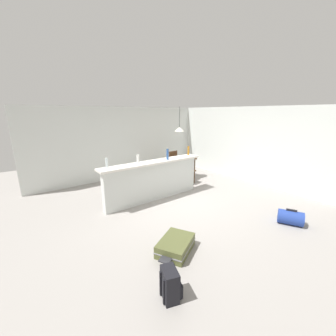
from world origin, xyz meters
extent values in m
cube|color=gray|center=(0.00, 0.00, -0.03)|extent=(13.00, 13.00, 0.05)
cube|color=silver|center=(0.00, 3.05, 1.25)|extent=(6.60, 0.10, 2.50)
cube|color=silver|center=(3.05, 0.30, 1.25)|extent=(0.10, 6.00, 2.50)
cube|color=silver|center=(-0.41, 0.60, 0.51)|extent=(2.80, 0.20, 1.02)
cube|color=white|center=(-0.41, 0.60, 1.04)|extent=(2.96, 0.40, 0.05)
cylinder|color=silver|center=(-1.64, 0.68, 1.18)|extent=(0.06, 0.06, 0.23)
cylinder|color=silver|center=(-0.83, 0.67, 1.17)|extent=(0.07, 0.07, 0.21)
cylinder|color=#284C89|center=(0.01, 0.54, 1.21)|extent=(0.06, 0.06, 0.29)
cylinder|color=#9E661E|center=(0.88, 0.65, 1.20)|extent=(0.06, 0.06, 0.27)
cube|color=#4C331E|center=(1.33, 1.66, 0.72)|extent=(1.10, 0.80, 0.04)
cylinder|color=#4C331E|center=(0.84, 1.32, 0.35)|extent=(0.06, 0.06, 0.70)
cylinder|color=#4C331E|center=(1.82, 1.32, 0.35)|extent=(0.06, 0.06, 0.70)
cylinder|color=#4C331E|center=(0.84, 2.00, 0.35)|extent=(0.06, 0.06, 0.70)
cylinder|color=#4C331E|center=(1.82, 2.00, 0.35)|extent=(0.06, 0.06, 0.70)
cube|color=#4C331E|center=(1.25, 1.05, 0.43)|extent=(0.47, 0.47, 0.04)
cube|color=#4C331E|center=(1.21, 1.22, 0.69)|extent=(0.40, 0.12, 0.48)
cylinder|color=#4C331E|center=(1.12, 0.86, 0.21)|extent=(0.04, 0.04, 0.41)
cylinder|color=#4C331E|center=(1.43, 0.92, 0.21)|extent=(0.04, 0.04, 0.41)
cylinder|color=#4C331E|center=(1.06, 1.17, 0.21)|extent=(0.04, 0.04, 0.41)
cylinder|color=#4C331E|center=(1.37, 1.23, 0.21)|extent=(0.04, 0.04, 0.41)
cube|color=#4C331E|center=(1.40, 2.23, 0.43)|extent=(0.43, 0.43, 0.04)
cube|color=#4C331E|center=(1.42, 2.05, 0.69)|extent=(0.40, 0.07, 0.48)
cylinder|color=#4C331E|center=(1.55, 2.41, 0.21)|extent=(0.04, 0.04, 0.41)
cylinder|color=#4C331E|center=(1.23, 2.38, 0.21)|extent=(0.04, 0.04, 0.41)
cylinder|color=#4C331E|center=(1.58, 2.09, 0.21)|extent=(0.04, 0.04, 0.41)
cylinder|color=#4C331E|center=(1.26, 2.06, 0.21)|extent=(0.04, 0.04, 0.41)
cylinder|color=black|center=(1.35, 1.63, 2.15)|extent=(0.01, 0.01, 0.69)
cone|color=white|center=(1.35, 1.63, 1.76)|extent=(0.34, 0.34, 0.14)
sphere|color=white|center=(1.35, 1.63, 1.68)|extent=(0.07, 0.07, 0.07)
cube|color=#51562D|center=(-1.36, -1.49, 0.11)|extent=(0.83, 0.74, 0.22)
cube|color=gray|center=(-1.36, -1.49, 0.11)|extent=(0.84, 0.76, 0.02)
cube|color=#2D2D33|center=(-1.73, -1.68, 0.11)|extent=(0.21, 0.22, 0.02)
cylinder|color=#233D93|center=(1.15, -2.27, 0.15)|extent=(0.48, 0.56, 0.30)
cube|color=black|center=(1.15, -2.27, 0.32)|extent=(0.12, 0.19, 0.04)
cube|color=black|center=(-2.02, -2.18, 0.21)|extent=(0.26, 0.32, 0.42)
cube|color=black|center=(-1.92, -2.22, 0.14)|extent=(0.13, 0.23, 0.19)
cube|color=black|center=(-2.14, -2.21, 0.19)|extent=(0.03, 0.04, 0.36)
cube|color=black|center=(-2.10, -2.08, 0.19)|extent=(0.03, 0.04, 0.36)
camera|label=1|loc=(-3.37, -3.91, 2.31)|focal=22.52mm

